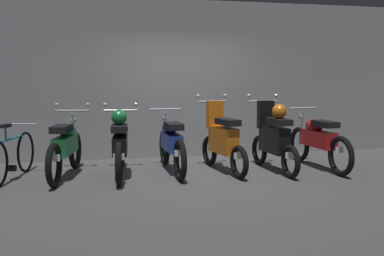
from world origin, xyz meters
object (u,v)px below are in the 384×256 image
object	(u,v)px
motorbike_slot_0	(66,146)
motorbike_slot_2	(171,143)
motorbike_slot_1	(120,143)
motorbike_slot_4	(273,137)
motorbike_slot_3	(222,140)
motorbike_slot_5	(318,140)
bicycle	(13,156)

from	to	relation	value
motorbike_slot_0	motorbike_slot_2	xyz separation A→B (m)	(1.70, 0.00, -0.00)
motorbike_slot_0	motorbike_slot_1	size ratio (longest dim) A/B	0.99
motorbike_slot_0	motorbike_slot_4	distance (m)	3.41
motorbike_slot_2	motorbike_slot_3	size ratio (longest dim) A/B	1.17
motorbike_slot_0	motorbike_slot_4	bearing A→B (deg)	-4.84
motorbike_slot_3	motorbike_slot_5	size ratio (longest dim) A/B	0.86
motorbike_slot_1	motorbike_slot_5	size ratio (longest dim) A/B	1.00
motorbike_slot_1	motorbike_slot_0	bearing A→B (deg)	172.01
motorbike_slot_4	bicycle	world-z (taller)	motorbike_slot_4
motorbike_slot_2	bicycle	bearing A→B (deg)	-179.43
motorbike_slot_3	motorbike_slot_5	distance (m)	1.71
motorbike_slot_1	motorbike_slot_3	world-z (taller)	motorbike_slot_3
motorbike_slot_3	motorbike_slot_4	distance (m)	0.87
motorbike_slot_4	motorbike_slot_1	bearing A→B (deg)	176.21
motorbike_slot_3	motorbike_slot_2	bearing A→B (deg)	170.48
motorbike_slot_5	motorbike_slot_0	bearing A→B (deg)	176.82
motorbike_slot_0	motorbike_slot_2	distance (m)	1.70
motorbike_slot_3	motorbike_slot_4	world-z (taller)	same
bicycle	motorbike_slot_3	bearing A→B (deg)	-2.01
motorbike_slot_2	motorbike_slot_5	distance (m)	2.56
motorbike_slot_1	motorbike_slot_4	bearing A→B (deg)	-3.79
motorbike_slot_1	motorbike_slot_4	xyz separation A→B (m)	(2.55, -0.17, 0.04)
motorbike_slot_0	motorbike_slot_3	world-z (taller)	motorbike_slot_3
motorbike_slot_1	motorbike_slot_2	world-z (taller)	motorbike_slot_1
motorbike_slot_5	bicycle	distance (m)	5.04
motorbike_slot_0	bicycle	bearing A→B (deg)	-178.47
motorbike_slot_5	bicycle	world-z (taller)	motorbike_slot_5
motorbike_slot_3	motorbike_slot_4	size ratio (longest dim) A/B	0.99
motorbike_slot_3	motorbike_slot_1	bearing A→B (deg)	179.34
motorbike_slot_4	motorbike_slot_0	bearing A→B (deg)	175.16
motorbike_slot_0	motorbike_slot_5	bearing A→B (deg)	-3.18
motorbike_slot_1	motorbike_slot_3	size ratio (longest dim) A/B	1.17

